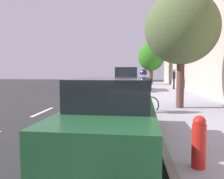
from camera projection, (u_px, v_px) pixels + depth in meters
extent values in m
plane|color=#2A2A2A|center=(115.00, 101.00, 12.92)|extent=(69.00, 69.00, 0.00)
cube|color=#9596A1|center=(180.00, 101.00, 12.57)|extent=(3.55, 43.13, 0.14)
cube|color=gray|center=(145.00, 100.00, 12.75)|extent=(0.16, 43.13, 0.14)
cube|color=white|center=(43.00, 112.00, 9.55)|extent=(0.14, 2.20, 0.01)
cube|color=white|center=(71.00, 100.00, 13.72)|extent=(0.14, 2.20, 0.01)
cube|color=white|center=(86.00, 93.00, 17.89)|extent=(0.14, 2.20, 0.01)
cube|color=white|center=(95.00, 89.00, 22.05)|extent=(0.14, 2.20, 0.01)
cube|color=white|center=(101.00, 86.00, 26.22)|extent=(0.14, 2.20, 0.01)
cube|color=white|center=(106.00, 84.00, 30.39)|extent=(0.14, 2.20, 0.01)
cube|color=white|center=(110.00, 83.00, 34.55)|extent=(0.14, 2.20, 0.01)
cube|color=white|center=(119.00, 101.00, 12.90)|extent=(0.12, 43.13, 0.01)
cube|color=tan|center=(220.00, 48.00, 12.15)|extent=(0.50, 43.13, 5.78)
cube|color=#1E512D|center=(112.00, 121.00, 4.98)|extent=(1.92, 4.46, 0.64)
cube|color=black|center=(112.00, 92.00, 4.93)|extent=(1.62, 2.15, 0.60)
cylinder|color=black|center=(149.00, 121.00, 6.24)|extent=(0.24, 0.67, 0.66)
cylinder|color=black|center=(90.00, 119.00, 6.46)|extent=(0.24, 0.67, 0.66)
cylinder|color=black|center=(153.00, 159.00, 3.54)|extent=(0.24, 0.67, 0.66)
cylinder|color=black|center=(52.00, 154.00, 3.76)|extent=(0.24, 0.67, 0.66)
cube|color=#B7BABF|center=(127.00, 82.00, 19.08)|extent=(2.05, 4.76, 0.90)
cube|color=black|center=(127.00, 72.00, 19.01)|extent=(1.77, 3.15, 0.76)
cylinder|color=black|center=(138.00, 86.00, 20.43)|extent=(0.24, 0.77, 0.76)
cylinder|color=black|center=(118.00, 86.00, 20.66)|extent=(0.24, 0.77, 0.76)
cylinder|color=black|center=(137.00, 88.00, 17.55)|extent=(0.24, 0.77, 0.76)
cylinder|color=black|center=(114.00, 88.00, 17.78)|extent=(0.24, 0.77, 0.76)
cube|color=slate|center=(131.00, 80.00, 28.91)|extent=(2.06, 4.51, 0.64)
cube|color=black|center=(131.00, 75.00, 28.86)|extent=(1.69, 2.20, 0.60)
cylinder|color=black|center=(137.00, 82.00, 30.27)|extent=(0.27, 0.67, 0.66)
cylinder|color=black|center=(124.00, 82.00, 30.31)|extent=(0.27, 0.67, 0.66)
cylinder|color=black|center=(138.00, 83.00, 27.55)|extent=(0.27, 0.67, 0.66)
cylinder|color=black|center=(125.00, 83.00, 27.60)|extent=(0.27, 0.67, 0.66)
torus|color=black|center=(124.00, 105.00, 9.04)|extent=(0.68, 0.16, 0.69)
torus|color=black|center=(151.00, 105.00, 9.12)|extent=(0.68, 0.16, 0.69)
cylinder|color=#A51414|center=(134.00, 103.00, 9.06)|extent=(0.64, 0.15, 0.51)
cylinder|color=#A51414|center=(143.00, 103.00, 9.09)|extent=(0.14, 0.06, 0.47)
cylinder|color=#A51414|center=(136.00, 97.00, 9.05)|extent=(0.72, 0.16, 0.05)
cylinder|color=#A51414|center=(146.00, 107.00, 9.11)|extent=(0.35, 0.10, 0.19)
cylinder|color=#A51414|center=(148.00, 101.00, 9.10)|extent=(0.26, 0.08, 0.33)
cylinder|color=#A51414|center=(125.00, 101.00, 9.03)|extent=(0.12, 0.06, 0.33)
cube|color=black|center=(145.00, 96.00, 9.07)|extent=(0.25, 0.14, 0.05)
cylinder|color=black|center=(126.00, 95.00, 9.01)|extent=(0.11, 0.46, 0.03)
cylinder|color=#C6B284|center=(143.00, 104.00, 8.70)|extent=(0.15, 0.15, 0.85)
cylinder|color=#C6B284|center=(143.00, 105.00, 8.51)|extent=(0.15, 0.15, 0.85)
cube|color=white|center=(143.00, 85.00, 8.55)|extent=(0.24, 0.39, 0.60)
cylinder|color=white|center=(143.00, 86.00, 8.81)|extent=(0.10, 0.10, 0.57)
cylinder|color=white|center=(143.00, 87.00, 8.29)|extent=(0.10, 0.10, 0.57)
sphere|color=tan|center=(143.00, 74.00, 8.51)|extent=(0.24, 0.24, 0.24)
sphere|color=navy|center=(143.00, 73.00, 8.51)|extent=(0.27, 0.27, 0.27)
cube|color=black|center=(149.00, 85.00, 8.52)|extent=(0.19, 0.30, 0.44)
cylinder|color=brown|center=(180.00, 78.00, 9.67)|extent=(0.32, 0.32, 2.46)
ellipsoid|color=#4B5A34|center=(181.00, 28.00, 9.51)|extent=(3.02, 3.02, 2.96)
cylinder|color=brown|center=(151.00, 74.00, 27.53)|extent=(0.47, 0.47, 2.43)
ellipsoid|color=#296E1A|center=(151.00, 57.00, 27.37)|extent=(3.04, 3.04, 3.33)
cylinder|color=black|center=(174.00, 84.00, 19.73)|extent=(0.15, 0.15, 0.88)
cylinder|color=black|center=(174.00, 84.00, 19.92)|extent=(0.15, 0.15, 0.88)
cube|color=black|center=(174.00, 75.00, 19.77)|extent=(0.27, 0.40, 0.62)
cylinder|color=black|center=(174.00, 76.00, 19.51)|extent=(0.10, 0.10, 0.59)
cylinder|color=black|center=(174.00, 76.00, 20.02)|extent=(0.10, 0.10, 0.59)
sphere|color=gray|center=(174.00, 70.00, 19.73)|extent=(0.25, 0.25, 0.25)
cylinder|color=red|center=(199.00, 146.00, 3.66)|extent=(0.22, 0.22, 0.70)
sphere|color=red|center=(199.00, 122.00, 3.63)|extent=(0.20, 0.20, 0.20)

